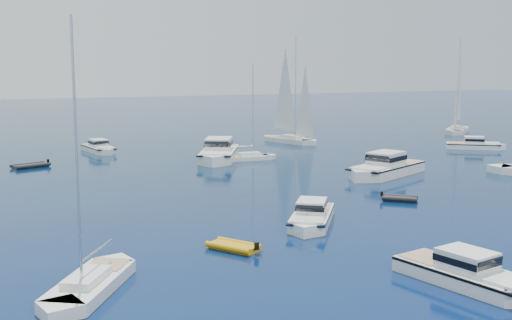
% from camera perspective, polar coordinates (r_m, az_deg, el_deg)
% --- Properties ---
extents(ground, '(400.00, 400.00, 0.00)m').
position_cam_1_polar(ground, '(45.80, 16.13, -6.38)').
color(ground, '#081B52').
rests_on(ground, ground).
extents(motor_cruiser_near, '(4.53, 9.45, 2.38)m').
position_cam_1_polar(motor_cruiser_near, '(35.99, 18.36, -10.55)').
color(motor_cruiser_near, silver).
rests_on(motor_cruiser_near, ground).
extents(motor_cruiser_left, '(7.28, 8.64, 2.29)m').
position_cam_1_polar(motor_cruiser_left, '(46.91, 4.93, -5.72)').
color(motor_cruiser_left, white).
rests_on(motor_cruiser_left, ground).
extents(motor_cruiser_centre, '(12.61, 8.61, 3.20)m').
position_cam_1_polar(motor_cruiser_centre, '(68.42, 11.35, -1.38)').
color(motor_cruiser_centre, silver).
rests_on(motor_cruiser_centre, ground).
extents(motor_cruiser_far_r, '(8.26, 7.20, 2.22)m').
position_cam_1_polar(motor_cruiser_far_r, '(93.55, 18.87, 0.93)').
color(motor_cruiser_far_r, white).
rests_on(motor_cruiser_far_r, ground).
extents(motor_cruiser_distant, '(9.59, 13.47, 3.44)m').
position_cam_1_polar(motor_cruiser_distant, '(78.40, -3.34, 0.01)').
color(motor_cruiser_distant, white).
rests_on(motor_cruiser_distant, ground).
extents(motor_cruiser_horizon, '(3.86, 8.74, 2.22)m').
position_cam_1_polar(motor_cruiser_horizon, '(87.71, -13.76, 0.68)').
color(motor_cruiser_horizon, white).
rests_on(motor_cruiser_horizon, ground).
extents(sailboat_fore, '(7.34, 9.58, 14.30)m').
position_cam_1_polar(sailboat_fore, '(34.55, -14.51, -11.18)').
color(sailboat_fore, silver).
rests_on(sailboat_fore, ground).
extents(sailboat_centre, '(8.22, 2.51, 11.95)m').
position_cam_1_polar(sailboat_centre, '(78.09, -0.84, -0.01)').
color(sailboat_centre, white).
rests_on(sailboat_centre, ground).
extents(sailboat_sails_r, '(6.47, 11.38, 16.26)m').
position_cam_1_polar(sailboat_sails_r, '(95.89, 3.00, 1.55)').
color(sailboat_sails_r, silver).
rests_on(sailboat_sails_r, ground).
extents(sailboat_sails_far, '(10.69, 9.86, 16.99)m').
position_cam_1_polar(sailboat_sails_far, '(115.51, 17.44, 2.34)').
color(sailboat_sails_far, silver).
rests_on(sailboat_sails_far, ground).
extents(tender_yellow, '(3.49, 3.99, 0.95)m').
position_cam_1_polar(tender_yellow, '(40.52, -2.01, -7.98)').
color(tender_yellow, '#D0910C').
rests_on(tender_yellow, ground).
extents(tender_grey_near, '(3.45, 3.34, 0.95)m').
position_cam_1_polar(tender_grey_near, '(55.99, 12.66, -3.58)').
color(tender_grey_near, black).
rests_on(tender_grey_near, ground).
extents(tender_grey_far, '(4.79, 3.63, 0.95)m').
position_cam_1_polar(tender_grey_far, '(76.75, -19.39, -0.64)').
color(tender_grey_far, black).
rests_on(tender_grey_far, ground).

